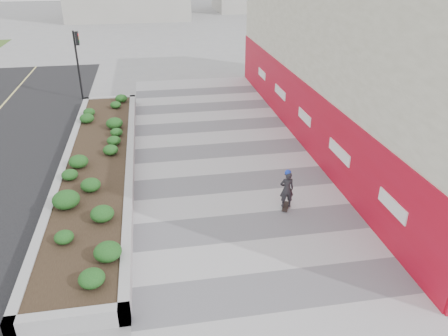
% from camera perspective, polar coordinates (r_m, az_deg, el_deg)
% --- Properties ---
extents(ground, '(160.00, 160.00, 0.00)m').
position_cam_1_polar(ground, '(13.71, 5.39, -11.75)').
color(ground, gray).
rests_on(ground, ground).
extents(walkway, '(8.00, 36.00, 0.01)m').
position_cam_1_polar(walkway, '(16.09, 2.66, -5.22)').
color(walkway, '#A8A8AD').
rests_on(walkway, ground).
extents(building, '(6.04, 24.08, 8.00)m').
position_cam_1_polar(building, '(22.22, 17.77, 13.72)').
color(building, '#BBB6A0').
rests_on(building, ground).
extents(planter, '(3.00, 18.00, 0.90)m').
position_cam_1_polar(planter, '(19.26, -16.17, 0.75)').
color(planter, '#9E9EA0').
rests_on(planter, ground).
extents(traffic_signal_near, '(0.33, 0.28, 4.20)m').
position_cam_1_polar(traffic_signal_near, '(28.70, -18.57, 13.81)').
color(traffic_signal_near, black).
rests_on(traffic_signal_near, ground).
extents(manhole_cover, '(0.44, 0.44, 0.01)m').
position_cam_1_polar(manhole_cover, '(16.19, 4.39, -5.05)').
color(manhole_cover, '#595654').
rests_on(manhole_cover, ground).
extents(skateboarder, '(0.53, 0.74, 1.57)m').
position_cam_1_polar(skateboarder, '(15.83, 8.20, -2.73)').
color(skateboarder, beige).
rests_on(skateboarder, ground).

